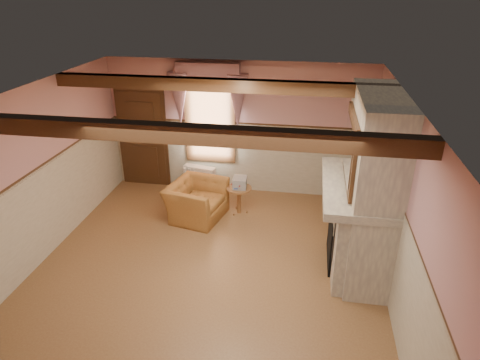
% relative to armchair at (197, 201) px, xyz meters
% --- Properties ---
extents(floor, '(5.50, 6.00, 0.01)m').
position_rel_armchair_xyz_m(floor, '(0.59, -1.64, -0.35)').
color(floor, brown).
rests_on(floor, ground).
extents(ceiling, '(5.50, 6.00, 0.01)m').
position_rel_armchair_xyz_m(ceiling, '(0.59, -1.64, 2.45)').
color(ceiling, silver).
rests_on(ceiling, wall_back).
extents(wall_back, '(5.50, 0.02, 2.80)m').
position_rel_armchair_xyz_m(wall_back, '(0.59, 1.36, 1.05)').
color(wall_back, tan).
rests_on(wall_back, floor).
extents(wall_front, '(5.50, 0.02, 2.80)m').
position_rel_armchair_xyz_m(wall_front, '(0.59, -4.64, 1.05)').
color(wall_front, tan).
rests_on(wall_front, floor).
extents(wall_left, '(0.02, 6.00, 2.80)m').
position_rel_armchair_xyz_m(wall_left, '(-2.16, -1.64, 1.05)').
color(wall_left, tan).
rests_on(wall_left, floor).
extents(wall_right, '(0.02, 6.00, 2.80)m').
position_rel_armchair_xyz_m(wall_right, '(3.34, -1.64, 1.05)').
color(wall_right, tan).
rests_on(wall_right, floor).
extents(wainscot, '(5.50, 6.00, 1.50)m').
position_rel_armchair_xyz_m(wainscot, '(0.59, -1.64, 0.40)').
color(wainscot, '#C0B59A').
rests_on(wainscot, floor).
extents(chair_rail, '(5.50, 6.00, 0.08)m').
position_rel_armchair_xyz_m(chair_rail, '(0.59, -1.64, 1.15)').
color(chair_rail, black).
rests_on(chair_rail, wainscot).
extents(firebox, '(0.20, 0.95, 0.90)m').
position_rel_armchair_xyz_m(firebox, '(2.59, -1.04, 0.10)').
color(firebox, black).
rests_on(firebox, floor).
extents(armchair, '(1.16, 1.27, 0.71)m').
position_rel_armchair_xyz_m(armchair, '(0.00, 0.00, 0.00)').
color(armchair, '#9E662D').
rests_on(armchair, floor).
extents(side_table, '(0.49, 0.49, 0.55)m').
position_rel_armchair_xyz_m(side_table, '(0.78, 0.30, -0.08)').
color(side_table, brown).
rests_on(side_table, floor).
extents(book_stack, '(0.28, 0.34, 0.20)m').
position_rel_armchair_xyz_m(book_stack, '(0.79, 0.32, 0.30)').
color(book_stack, '#B7AD8C').
rests_on(book_stack, side_table).
extents(radiator, '(0.72, 0.32, 0.60)m').
position_rel_armchair_xyz_m(radiator, '(-0.21, 1.06, -0.05)').
color(radiator, silver).
rests_on(radiator, floor).
extents(bowl, '(0.33, 0.33, 0.08)m').
position_rel_armchair_xyz_m(bowl, '(2.84, -0.89, 1.11)').
color(bowl, brown).
rests_on(bowl, mantel).
extents(mantel_clock, '(0.14, 0.24, 0.20)m').
position_rel_armchair_xyz_m(mantel_clock, '(2.84, -0.23, 1.17)').
color(mantel_clock, black).
rests_on(mantel_clock, mantel).
extents(oil_lamp, '(0.11, 0.11, 0.28)m').
position_rel_armchair_xyz_m(oil_lamp, '(2.84, -0.39, 1.21)').
color(oil_lamp, '#BB8534').
rests_on(oil_lamp, mantel).
extents(candle_red, '(0.06, 0.06, 0.16)m').
position_rel_armchair_xyz_m(candle_red, '(2.84, -1.80, 1.15)').
color(candle_red, '#B11615').
rests_on(candle_red, mantel).
extents(jar_yellow, '(0.06, 0.06, 0.12)m').
position_rel_armchair_xyz_m(jar_yellow, '(2.84, -1.32, 1.13)').
color(jar_yellow, gold).
rests_on(jar_yellow, mantel).
extents(fireplace, '(0.85, 2.00, 2.80)m').
position_rel_armchair_xyz_m(fireplace, '(3.02, -1.04, 1.05)').
color(fireplace, gray).
rests_on(fireplace, floor).
extents(mantel, '(1.05, 2.05, 0.12)m').
position_rel_armchair_xyz_m(mantel, '(2.84, -1.04, 1.01)').
color(mantel, gray).
rests_on(mantel, fireplace).
extents(overmantel_mirror, '(0.06, 1.44, 1.04)m').
position_rel_armchair_xyz_m(overmantel_mirror, '(2.65, -1.04, 1.62)').
color(overmantel_mirror, silver).
rests_on(overmantel_mirror, fireplace).
extents(door, '(1.10, 0.10, 2.10)m').
position_rel_armchair_xyz_m(door, '(-1.51, 1.30, 0.70)').
color(door, black).
rests_on(door, floor).
extents(window, '(1.06, 0.08, 2.02)m').
position_rel_armchair_xyz_m(window, '(-0.01, 1.33, 1.30)').
color(window, white).
rests_on(window, wall_back).
extents(window_drapes, '(1.30, 0.14, 1.40)m').
position_rel_armchair_xyz_m(window_drapes, '(-0.01, 1.24, 1.90)').
color(window_drapes, gray).
rests_on(window_drapes, wall_back).
extents(ceiling_beam_front, '(5.50, 0.18, 0.20)m').
position_rel_armchair_xyz_m(ceiling_beam_front, '(0.59, -2.84, 2.35)').
color(ceiling_beam_front, black).
rests_on(ceiling_beam_front, ceiling).
extents(ceiling_beam_back, '(5.50, 0.18, 0.20)m').
position_rel_armchair_xyz_m(ceiling_beam_back, '(0.59, -0.44, 2.35)').
color(ceiling_beam_back, black).
rests_on(ceiling_beam_back, ceiling).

